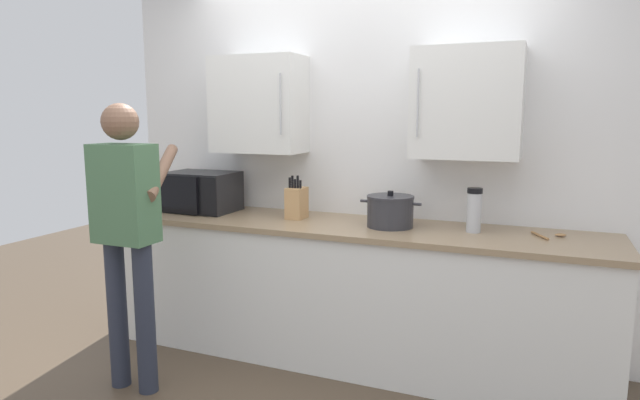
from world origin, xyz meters
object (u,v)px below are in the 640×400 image
Objects in this scene: wooden_spoon at (551,235)px; knife_block at (297,203)px; thermos_flask at (474,210)px; microwave_oven at (198,191)px; stock_pot at (390,211)px; person_figure at (127,222)px.

knife_block is at bearing -178.31° from wooden_spoon.
microwave_oven is at bearing -179.71° from thermos_flask.
stock_pot is 1.55m from person_figure.
person_figure reaches higher than stock_pot.
microwave_oven is 1.88× the size of thermos_flask.
thermos_flask is (0.50, 0.04, 0.03)m from stock_pot.
wooden_spoon is (2.34, 0.05, -0.13)m from microwave_oven.
wooden_spoon is at bearing 4.71° from stock_pot.
microwave_oven is 1.70× the size of knife_block.
knife_block is (0.78, 0.00, -0.03)m from microwave_oven.
thermos_flask reaches higher than wooden_spoon.
thermos_flask is 1.14m from knife_block.
stock_pot is at bearing -175.29° from wooden_spoon.
stock_pot is at bearing -2.62° from knife_block.
stock_pot is at bearing -1.03° from microwave_oven.
microwave_oven is 0.30× the size of person_figure.
stock_pot is 0.65m from knife_block.
person_figure is at bearing -81.14° from microwave_oven.
thermos_flask is 1.33× the size of wooden_spoon.
stock_pot is at bearing -175.92° from thermos_flask.
stock_pot is 0.23× the size of person_figure.
microwave_oven is 1.29× the size of stock_pot.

